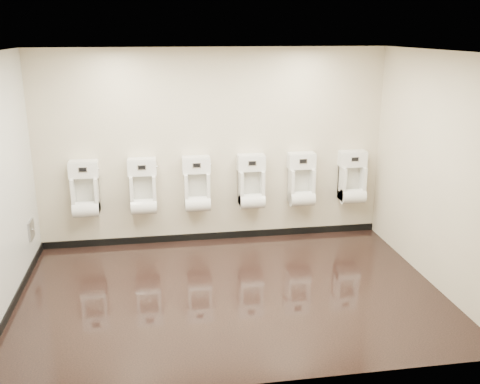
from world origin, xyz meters
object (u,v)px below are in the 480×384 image
object	(u,v)px
urinal_5	(352,181)
urinal_0	(85,193)
urinal_4	(301,183)
urinal_1	(143,190)
access_panel	(31,230)
urinal_3	(251,186)
urinal_2	(197,188)

from	to	relation	value
urinal_5	urinal_0	bearing A→B (deg)	180.00
urinal_4	urinal_5	size ratio (longest dim) A/B	1.00
urinal_1	urinal_4	bearing A→B (deg)	0.00
access_panel	urinal_3	bearing A→B (deg)	7.80
access_panel	urinal_2	distance (m)	2.29
access_panel	urinal_5	bearing A→B (deg)	5.19
urinal_2	urinal_3	size ratio (longest dim) A/B	1.00
urinal_2	urinal_3	bearing A→B (deg)	0.00
urinal_5	urinal_1	bearing A→B (deg)	180.00
urinal_2	urinal_4	distance (m)	1.54
urinal_1	urinal_5	bearing A→B (deg)	0.00
urinal_3	urinal_5	size ratio (longest dim) A/B	1.00
access_panel	urinal_2	size ratio (longest dim) A/B	0.33
urinal_1	urinal_3	world-z (taller)	same
urinal_2	urinal_4	xyz separation A→B (m)	(1.54, 0.00, 0.00)
urinal_2	urinal_3	distance (m)	0.80
urinal_1	access_panel	bearing A→B (deg)	-164.23
urinal_0	urinal_3	world-z (taller)	same
access_panel	urinal_5	xyz separation A→B (m)	(4.56, 0.41, 0.35)
urinal_0	urinal_2	xyz separation A→B (m)	(1.55, 0.00, 0.00)
access_panel	urinal_5	size ratio (longest dim) A/B	0.33
urinal_3	urinal_4	distance (m)	0.75
urinal_3	urinal_2	bearing A→B (deg)	180.00
urinal_2	urinal_0	bearing A→B (deg)	180.00
access_panel	urinal_5	world-z (taller)	urinal_5
urinal_0	urinal_2	distance (m)	1.55
urinal_5	urinal_4	bearing A→B (deg)	180.00
urinal_2	urinal_1	bearing A→B (deg)	180.00
urinal_0	urinal_4	size ratio (longest dim) A/B	1.00
urinal_1	urinal_5	xyz separation A→B (m)	(3.09, 0.00, 0.00)
urinal_0	urinal_4	xyz separation A→B (m)	(3.10, 0.00, 0.00)
access_panel	urinal_4	size ratio (longest dim) A/B	0.33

